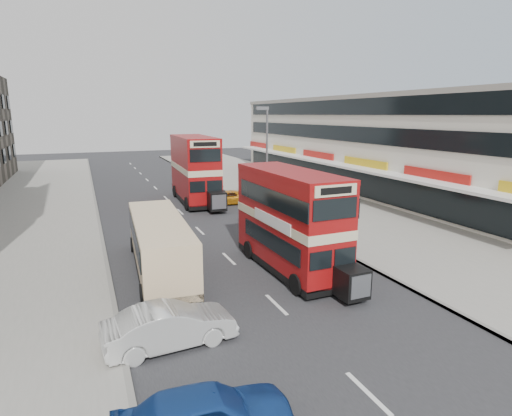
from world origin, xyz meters
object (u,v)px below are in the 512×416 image
car_right_b (228,198)px  street_lamp (266,150)px  bus_main (290,221)px  bus_second (195,169)px  pedestrian_near (313,211)px  car_left_front (170,326)px  coach (160,243)px  car_right_a (265,212)px  cyclist (220,196)px

car_right_b → street_lamp: bearing=38.4°
street_lamp → bus_main: size_ratio=0.93×
bus_second → street_lamp: bearing=131.9°
bus_second → pedestrian_near: bearing=120.0°
car_right_b → car_left_front: bearing=-16.3°
coach → pedestrian_near: size_ratio=5.68×
street_lamp → car_right_a: street_lamp is taller
bus_main → car_right_a: bus_main is taller
bus_second → coach: size_ratio=1.09×
bus_main → pedestrian_near: size_ratio=5.29×
coach → cyclist: 15.72m
street_lamp → coach: street_lamp is taller
bus_main → coach: bearing=-22.6°
street_lamp → car_left_front: street_lamp is taller
street_lamp → bus_second: (-4.39, 5.37, -1.88)m
street_lamp → car_left_front: bearing=-122.4°
car_right_a → cyclist: 6.52m
street_lamp → car_left_front: 21.09m
car_right_a → cyclist: cyclist is taller
pedestrian_near → cyclist: 9.76m
bus_second → car_left_front: (-6.70, -22.85, -2.19)m
bus_main → car_left_front: 8.54m
cyclist → car_left_front: bearing=-110.3°
car_right_a → car_left_front: bearing=-37.4°
pedestrian_near → car_right_b: bearing=-99.1°
street_lamp → car_right_b: size_ratio=1.98×
car_right_b → cyclist: size_ratio=1.90×
car_left_front → coach: bearing=-11.5°
car_left_front → cyclist: bearing=-25.9°
bus_second → car_left_front: bearing=76.4°
street_lamp → car_right_a: (-1.29, -2.90, -4.20)m
street_lamp → bus_main: street_lamp is taller
car_right_b → car_right_a: bearing=14.1°
coach → bus_second: bearing=73.0°
car_left_front → car_right_b: car_left_front is taller
car_right_b → pedestrian_near: pedestrian_near is taller
coach → car_right_b: coach is taller
street_lamp → pedestrian_near: bearing=-77.5°
car_left_front → pedestrian_near: 17.19m
car_left_front → cyclist: 22.52m
street_lamp → coach: size_ratio=0.87×
car_right_a → cyclist: (-1.48, 6.35, 0.17)m
car_right_a → pedestrian_near: pedestrian_near is taller
bus_main → car_right_b: bus_main is taller
bus_main → pedestrian_near: (5.46, 7.23, -1.55)m
car_right_b → cyclist: cyclist is taller
bus_main → car_right_a: (2.97, 9.79, -1.93)m
coach → pedestrian_near: coach is taller
pedestrian_near → cyclist: bearing=-95.3°
bus_main → bus_second: bearing=-91.0°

